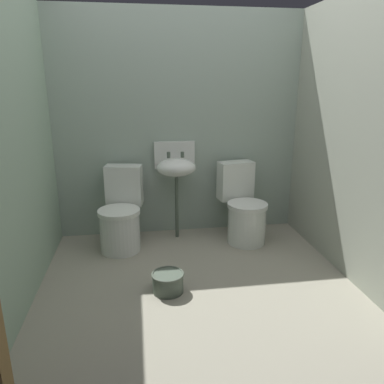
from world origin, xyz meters
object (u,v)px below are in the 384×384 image
bucket (168,282)px  toilet_left (121,216)px  toilet_right (243,210)px  sink (176,167)px

bucket → toilet_left: bearing=112.6°
toilet_right → sink: 0.82m
toilet_left → toilet_right: size_ratio=1.00×
toilet_left → sink: sink is taller
toilet_left → bucket: bearing=122.7°
toilet_left → sink: size_ratio=0.79×
toilet_left → sink: 0.73m
toilet_right → sink: size_ratio=0.79×
toilet_left → bucket: 1.00m
sink → bucket: 1.29m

